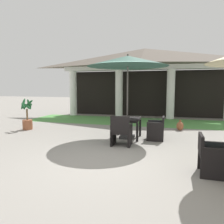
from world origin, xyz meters
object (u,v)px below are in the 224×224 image
(patio_umbrella_mid_left, at_px, (128,62))
(potted_palm_left_edge, at_px, (27,119))
(patio_chair_mid_left_south, at_px, (121,132))
(terracotta_urn, at_px, (180,126))
(patio_chair_mid_left_east, at_px, (156,129))
(patio_table_mid_left, at_px, (127,121))
(patio_chair_near_foreground_west, at_px, (211,155))

(patio_umbrella_mid_left, relative_size, potted_palm_left_edge, 2.18)
(patio_chair_mid_left_south, relative_size, terracotta_urn, 2.11)
(terracotta_urn, bearing_deg, potted_palm_left_edge, -166.63)
(patio_chair_mid_left_south, bearing_deg, patio_chair_mid_left_east, 45.23)
(patio_table_mid_left, xyz_separation_m, patio_umbrella_mid_left, (-0.00, -0.00, 2.01))
(patio_umbrella_mid_left, xyz_separation_m, patio_chair_mid_left_east, (1.00, 0.02, -2.23))
(patio_umbrella_mid_left, distance_m, terracotta_urn, 3.59)
(patio_table_mid_left, bearing_deg, patio_chair_mid_left_east, 1.19)
(patio_chair_near_foreground_west, bearing_deg, terracotta_urn, -173.40)
(patio_chair_near_foreground_west, distance_m, patio_chair_mid_left_south, 2.79)
(patio_chair_near_foreground_west, xyz_separation_m, potted_palm_left_edge, (-6.62, 3.09, 0.05))
(patio_chair_near_foreground_west, distance_m, patio_chair_mid_left_east, 2.97)
(patio_chair_mid_left_south, bearing_deg, patio_umbrella_mid_left, 90.00)
(patio_table_mid_left, relative_size, patio_chair_mid_left_south, 0.96)
(patio_chair_near_foreground_west, distance_m, patio_umbrella_mid_left, 4.14)
(patio_chair_mid_left_east, distance_m, terracotta_urn, 2.06)
(patio_chair_mid_left_east, relative_size, terracotta_urn, 1.80)
(potted_palm_left_edge, bearing_deg, patio_chair_mid_left_south, -18.19)
(patio_table_mid_left, xyz_separation_m, terracotta_urn, (1.83, 1.90, -0.43))
(patio_chair_near_foreground_west, bearing_deg, patio_table_mid_left, -138.47)
(patio_chair_near_foreground_west, xyz_separation_m, patio_table_mid_left, (-2.26, 2.67, 0.21))
(patio_table_mid_left, distance_m, patio_umbrella_mid_left, 2.01)
(patio_chair_mid_left_south, height_order, patio_chair_mid_left_east, patio_chair_mid_left_south)
(patio_table_mid_left, distance_m, patio_chair_mid_left_east, 1.03)
(patio_table_mid_left, xyz_separation_m, potted_palm_left_edge, (-4.35, 0.43, -0.16))
(patio_chair_near_foreground_west, relative_size, terracotta_urn, 1.86)
(patio_chair_mid_left_south, xyz_separation_m, patio_chair_mid_left_east, (0.98, 1.03, -0.04))
(patio_chair_mid_left_south, xyz_separation_m, terracotta_urn, (1.81, 2.91, -0.24))
(patio_table_mid_left, distance_m, potted_palm_left_edge, 4.38)
(patio_table_mid_left, xyz_separation_m, patio_chair_mid_left_east, (1.00, 0.02, -0.23))
(patio_umbrella_mid_left, bearing_deg, terracotta_urn, 45.97)
(patio_chair_near_foreground_west, height_order, terracotta_urn, patio_chair_near_foreground_west)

